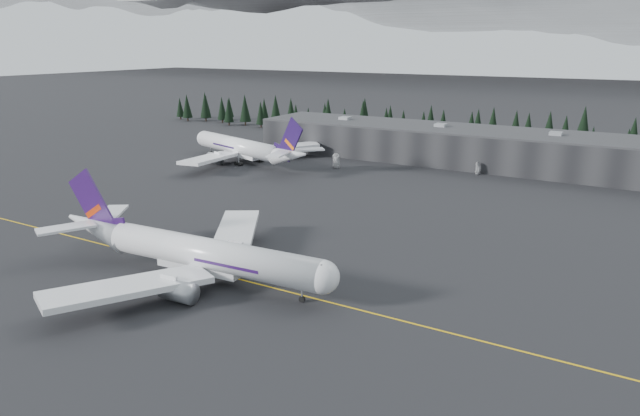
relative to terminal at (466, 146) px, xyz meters
The scene contains 9 objects.
ground 125.16m from the terminal, 90.00° to the right, with size 1400.00×1400.00×0.00m, color black.
taxiline 127.16m from the terminal, 90.00° to the right, with size 400.00×0.40×0.02m, color gold.
terminal is the anchor object (origin of this frame).
treeline 37.02m from the terminal, 90.00° to the left, with size 360.00×20.00×15.00m, color black.
mountain_ridge 875.02m from the terminal, 90.00° to the left, with size 4400.00×900.00×420.00m, color white, non-canonical shape.
jet_main 131.31m from the terminal, 95.75° to the right, with size 62.49×57.57×18.37m.
jet_parked 79.91m from the terminal, 149.17° to the right, with size 63.77×57.59×19.23m.
gse_vehicle_a 48.67m from the terminal, 138.58° to the right, with size 2.44×5.29×1.47m, color silver.
gse_vehicle_b 20.07m from the terminal, 60.86° to the right, with size 1.74×4.32×1.47m, color silver.
Camera 1 is at (58.20, -78.96, 42.32)m, focal length 32.00 mm.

